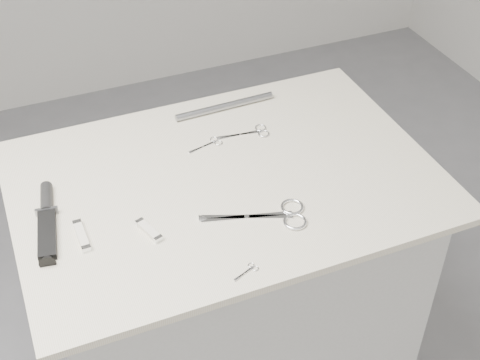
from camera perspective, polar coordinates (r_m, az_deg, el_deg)
name	(u,v)px	position (r m, az deg, el deg)	size (l,w,h in m)	color
plinth	(228,306)	(1.92, -1.04, -10.67)	(0.90, 0.60, 0.90)	#B7B7B4
display_board	(226,180)	(1.60, -1.24, -0.04)	(1.00, 0.70, 0.02)	beige
large_shears	(277,215)	(1.49, 3.17, -3.01)	(0.24, 0.13, 0.01)	white
embroidery_scissors_a	(253,132)	(1.73, 1.12, 4.09)	(0.13, 0.06, 0.00)	white
embroidery_scissors_b	(210,144)	(1.69, -2.62, 3.09)	(0.09, 0.05, 0.00)	white
tiny_scissors	(248,271)	(1.37, 0.71, -7.73)	(0.06, 0.04, 0.00)	white
sheathed_knife	(47,217)	(1.53, -16.16, -3.06)	(0.07, 0.24, 0.03)	black
pocket_knife_a	(149,231)	(1.46, -7.78, -4.30)	(0.04, 0.08, 0.01)	silver
pocket_knife_b	(82,235)	(1.47, -13.37, -4.62)	(0.02, 0.10, 0.01)	silver
metal_rail	(225,106)	(1.82, -1.31, 6.31)	(0.02, 0.02, 0.28)	gray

